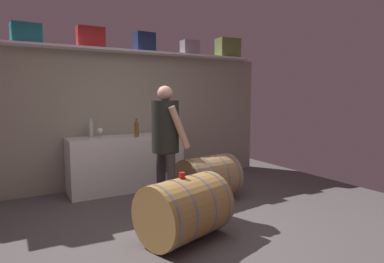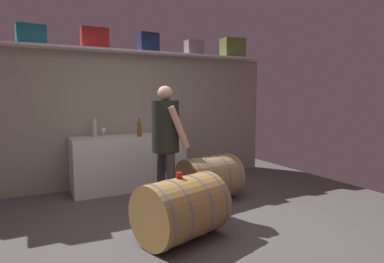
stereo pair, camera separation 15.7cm
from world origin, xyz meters
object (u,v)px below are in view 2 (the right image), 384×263
at_px(toolcase_navy, 148,43).
at_px(toolcase_red, 95,38).
at_px(toolcase_teal, 31,35).
at_px(wine_barrel_far, 209,178).
at_px(winemaker_pouring, 166,136).
at_px(work_cabinet, 129,162).
at_px(wine_glass, 103,131).
at_px(toolcase_olive, 233,48).
at_px(toolcase_grey, 194,48).
at_px(wine_bottle_clear, 95,128).
at_px(wine_barrel_near, 181,209).
at_px(tasting_cup, 179,175).
at_px(wine_bottle_amber, 139,128).

bearing_deg(toolcase_navy, toolcase_red, 177.53).
relative_size(toolcase_teal, toolcase_red, 0.94).
relative_size(wine_barrel_far, winemaker_pouring, 0.56).
bearing_deg(work_cabinet, toolcase_navy, 25.17).
bearing_deg(wine_glass, toolcase_olive, 4.41).
xyz_separation_m(toolcase_grey, toolcase_olive, (0.81, 0.00, 0.05)).
bearing_deg(toolcase_navy, toolcase_teal, 177.53).
height_order(wine_bottle_clear, wine_glass, wine_bottle_clear).
distance_m(toolcase_red, wine_barrel_far, 2.71).
bearing_deg(wine_bottle_clear, wine_barrel_far, -42.00).
bearing_deg(toolcase_navy, wine_barrel_near, -104.44).
xyz_separation_m(toolcase_grey, wine_bottle_clear, (-1.75, -0.08, -1.32)).
bearing_deg(toolcase_teal, work_cabinet, -12.81).
bearing_deg(tasting_cup, winemaker_pouring, 76.30).
distance_m(toolcase_grey, tasting_cup, 3.08).
xyz_separation_m(work_cabinet, wine_barrel_far, (0.84, -1.08, -0.11)).
xyz_separation_m(wine_barrel_near, winemaker_pouring, (0.17, 0.80, 0.65)).
xyz_separation_m(toolcase_red, wine_barrel_far, (1.27, -1.28, -2.02)).
bearing_deg(winemaker_pouring, toolcase_red, -158.90).
relative_size(toolcase_olive, wine_bottle_amber, 1.46).
xyz_separation_m(wine_bottle_clear, wine_barrel_near, (0.43, -2.17, -0.66)).
bearing_deg(wine_bottle_amber, toolcase_teal, 165.64).
bearing_deg(wine_barrel_far, toolcase_olive, 37.67).
distance_m(toolcase_navy, winemaker_pouring, 2.01).
xyz_separation_m(toolcase_navy, wine_bottle_clear, (-0.91, -0.08, -1.35)).
bearing_deg(toolcase_olive, wine_bottle_amber, -164.85).
height_order(wine_barrel_near, winemaker_pouring, winemaker_pouring).
xyz_separation_m(wine_barrel_near, tasting_cup, (-0.03, 0.00, 0.35)).
relative_size(toolcase_olive, tasting_cup, 6.98).
distance_m(wine_bottle_amber, wine_glass, 0.54).
xyz_separation_m(work_cabinet, wine_bottle_amber, (0.12, -0.17, 0.55)).
xyz_separation_m(toolcase_red, toolcase_olive, (2.51, 0.00, 0.02)).
height_order(wine_barrel_near, wine_barrel_far, wine_barrel_near).
bearing_deg(wine_glass, wine_bottle_amber, -18.95).
height_order(toolcase_teal, tasting_cup, toolcase_teal).
relative_size(wine_bottle_amber, winemaker_pouring, 0.18).
height_order(toolcase_teal, wine_glass, toolcase_teal).
distance_m(toolcase_red, wine_bottle_clear, 1.35).
relative_size(toolcase_navy, winemaker_pouring, 0.20).
xyz_separation_m(wine_bottle_amber, wine_barrel_far, (0.72, -0.91, -0.66)).
bearing_deg(tasting_cup, wine_barrel_near, 0.00).
bearing_deg(toolcase_grey, toolcase_red, -177.50).
bearing_deg(wine_bottle_clear, wine_glass, -46.64).
relative_size(wine_barrel_near, tasting_cup, 17.16).
distance_m(toolcase_olive, tasting_cup, 3.54).
distance_m(toolcase_teal, wine_barrel_near, 3.25).
xyz_separation_m(toolcase_teal, toolcase_olive, (3.37, 0.00, 0.04)).
height_order(toolcase_red, wine_bottle_amber, toolcase_red).
bearing_deg(toolcase_red, toolcase_olive, 0.10).
bearing_deg(toolcase_teal, wine_barrel_near, -65.45).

